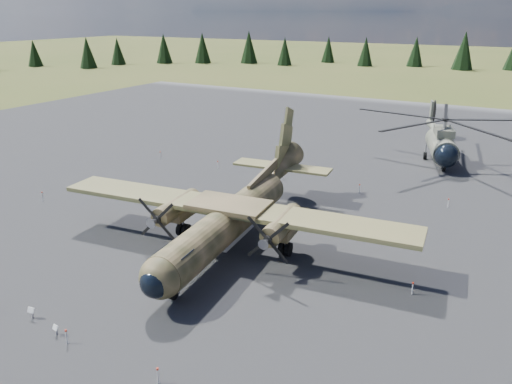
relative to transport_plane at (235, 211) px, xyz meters
The scene contains 8 objects.
ground 4.31m from the transport_plane, 162.85° to the right, with size 500.00×500.00×0.00m, color brown.
apron 9.90m from the transport_plane, 110.37° to the left, with size 120.00×120.00×0.04m, color #545559.
transport_plane is the anchor object (origin of this frame).
helicopter_near 30.50m from the transport_plane, 71.81° to the left, with size 25.61×26.32×5.22m.
info_placard_left 14.86m from the transport_plane, 109.31° to the right, with size 0.46×0.24×0.69m.
info_placard_right 14.66m from the transport_plane, 99.63° to the right, with size 0.41×0.22×0.61m.
barrier_fence 4.44m from the transport_plane, 163.76° to the right, with size 33.12×29.62×0.85m.
treeline 5.35m from the transport_plane, behind, with size 294.32×281.34×10.95m.
Camera 1 is at (21.00, -27.63, 16.18)m, focal length 35.00 mm.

